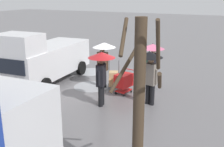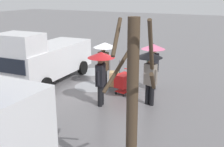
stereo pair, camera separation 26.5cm
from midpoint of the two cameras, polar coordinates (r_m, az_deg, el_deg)
ground_plane at (r=12.59m, az=-0.34°, el=-3.67°), size 90.00×90.00×0.00m
slush_patch_near_cluster at (r=13.29m, az=-4.76°, el=-2.62°), size 1.64×1.64×0.01m
slush_patch_under_van at (r=15.70m, az=-4.80°, el=0.37°), size 1.60×1.60×0.01m
cargo_van_parked_right at (r=13.98m, az=-14.19°, el=2.89°), size 2.39×5.43×2.60m
shopping_cart_vendor at (r=12.20m, az=1.75°, el=-1.53°), size 0.70×0.91×1.02m
hand_dolly_boxes at (r=12.63m, az=-0.28°, el=-1.21°), size 0.73×0.84×1.32m
pedestrian_pink_side at (r=12.53m, az=7.61°, el=3.57°), size 1.04×1.04×2.15m
pedestrian_black_side at (r=10.69m, az=-2.87°, el=1.55°), size 1.04×1.04×2.15m
pedestrian_white_side at (r=12.75m, az=-2.33°, el=3.98°), size 1.04×1.04×2.15m
pedestrian_far_side at (r=10.85m, az=6.97°, el=1.67°), size 1.04×1.04×2.15m
bare_tree_near at (r=5.85m, az=4.17°, el=-6.45°), size 1.11×1.02×3.85m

